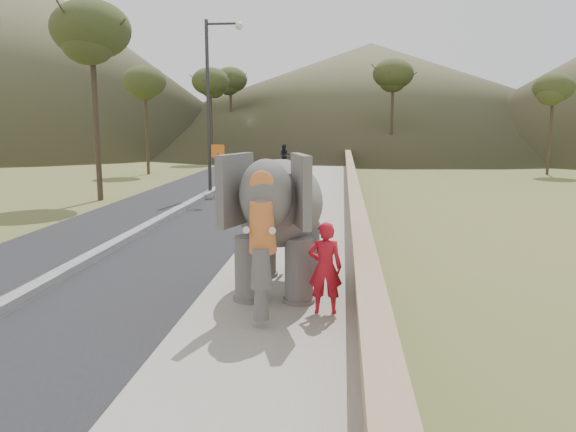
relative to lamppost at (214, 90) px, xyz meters
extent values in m
plane|color=olive|center=(4.69, -15.07, -4.87)|extent=(160.00, 160.00, 0.00)
cube|color=black|center=(-0.31, -5.07, -4.86)|extent=(7.00, 120.00, 0.03)
cube|color=black|center=(-0.31, -5.07, -4.76)|extent=(0.35, 120.00, 0.22)
cube|color=#9E9687|center=(4.69, -5.07, -4.80)|extent=(3.00, 120.00, 0.15)
cube|color=tan|center=(6.34, -5.07, -4.32)|extent=(0.30, 120.00, 1.10)
cylinder|color=#323136|center=(-0.31, 0.00, -0.87)|extent=(0.16, 0.16, 8.00)
cylinder|color=#323136|center=(0.49, 0.00, 2.93)|extent=(1.60, 0.10, 0.10)
sphere|color=#FFF2CC|center=(1.19, 0.00, 2.83)|extent=(0.36, 0.36, 0.36)
cylinder|color=#2D2D33|center=(0.19, -0.40, -3.87)|extent=(0.08, 0.08, 2.00)
cube|color=orange|center=(0.19, -0.40, -2.77)|extent=(0.60, 0.05, 0.60)
cone|color=brown|center=(-33.31, 39.93, 6.13)|extent=(60.00, 60.00, 22.00)
cone|color=brown|center=(9.69, 54.93, 2.13)|extent=(80.00, 80.00, 14.00)
imported|color=red|center=(5.64, -16.43, -3.91)|extent=(0.60, 0.39, 1.63)
imported|color=maroon|center=(2.36, 14.24, -4.41)|extent=(0.83, 1.81, 0.92)
imported|color=black|center=(1.78, 14.24, -3.84)|extent=(0.84, 0.69, 1.57)
camera|label=1|loc=(5.90, -25.95, -1.37)|focal=35.00mm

